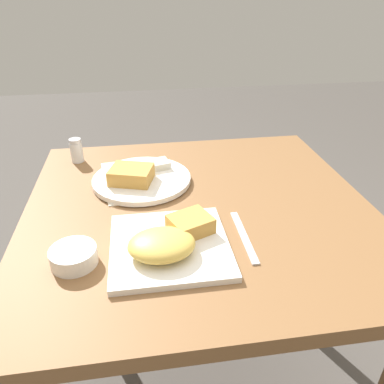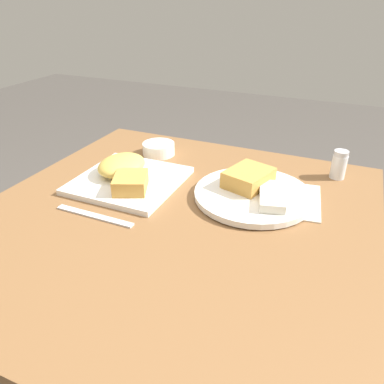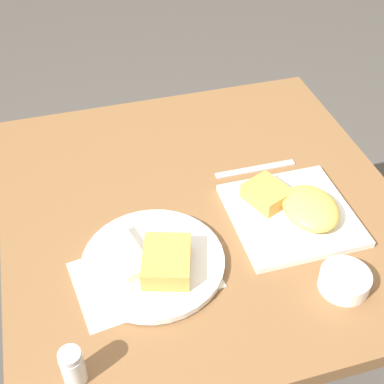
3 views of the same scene
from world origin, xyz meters
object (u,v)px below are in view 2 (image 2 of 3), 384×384
(plate_square_near, at_px, (126,175))
(butter_knife, at_px, (94,216))
(plate_oval_far, at_px, (253,190))
(sauce_ramekin, at_px, (159,148))
(salt_shaker, at_px, (339,166))

(plate_square_near, xyz_separation_m, butter_knife, (0.17, 0.02, -0.02))
(plate_oval_far, height_order, sauce_ramekin, plate_oval_far)
(plate_oval_far, relative_size, butter_knife, 1.43)
(sauce_ramekin, distance_m, butter_knife, 0.36)
(plate_oval_far, height_order, salt_shaker, salt_shaker)
(plate_oval_far, distance_m, butter_knife, 0.36)
(plate_oval_far, distance_m, salt_shaker, 0.26)
(sauce_ramekin, bearing_deg, plate_square_near, 3.54)
(butter_knife, bearing_deg, plate_square_near, 98.19)
(plate_oval_far, bearing_deg, butter_knife, -52.87)
(plate_square_near, relative_size, sauce_ramekin, 2.66)
(plate_square_near, height_order, salt_shaker, salt_shaker)
(sauce_ramekin, bearing_deg, butter_knife, 5.50)
(plate_oval_far, relative_size, sauce_ramekin, 2.93)
(plate_oval_far, bearing_deg, plate_square_near, -80.43)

